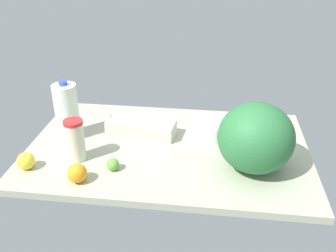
% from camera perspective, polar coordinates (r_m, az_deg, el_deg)
% --- Properties ---
extents(countertop, '(1.20, 0.76, 0.03)m').
position_cam_1_polar(countertop, '(1.63, -0.00, -3.56)').
color(countertop, '#A8AC92').
rests_on(countertop, ground).
extents(tumbler_cup, '(0.08, 0.08, 0.18)m').
position_cam_1_polar(tumbler_cup, '(1.54, -13.95, -2.11)').
color(tumbler_cup, beige).
rests_on(tumbler_cup, countertop).
extents(mixing_bowl, '(0.19, 0.19, 0.07)m').
position_cam_1_polar(mixing_bowl, '(1.71, 6.70, -0.26)').
color(mixing_bowl, silver).
rests_on(mixing_bowl, countertop).
extents(milk_jug, '(0.10, 0.10, 0.27)m').
position_cam_1_polar(milk_jug, '(1.70, -15.15, 2.15)').
color(milk_jug, white).
rests_on(milk_jug, countertop).
extents(egg_carton, '(0.32, 0.15, 0.07)m').
position_cam_1_polar(egg_carton, '(1.70, -4.14, -0.28)').
color(egg_carton, beige).
rests_on(egg_carton, countertop).
extents(watermelon, '(0.29, 0.29, 0.27)m').
position_cam_1_polar(watermelon, '(1.45, 13.23, -1.76)').
color(watermelon, '#2B6F3A').
rests_on(watermelon, countertop).
extents(orange_beside_bowl, '(0.07, 0.07, 0.07)m').
position_cam_1_polar(orange_beside_bowl, '(1.43, -13.67, -7.01)').
color(orange_beside_bowl, orange).
rests_on(orange_beside_bowl, countertop).
extents(lemon_by_jug, '(0.07, 0.07, 0.07)m').
position_cam_1_polar(lemon_by_jug, '(1.57, -20.83, -5.00)').
color(lemon_by_jug, yellow).
rests_on(lemon_by_jug, countertop).
extents(lime_near_front, '(0.05, 0.05, 0.05)m').
position_cam_1_polar(lime_near_front, '(1.48, -8.41, -5.80)').
color(lime_near_front, '#61A93F').
rests_on(lime_near_front, countertop).
extents(orange_loose, '(0.08, 0.08, 0.08)m').
position_cam_1_polar(orange_loose, '(1.81, 12.80, 0.99)').
color(orange_loose, orange).
rests_on(orange_loose, countertop).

